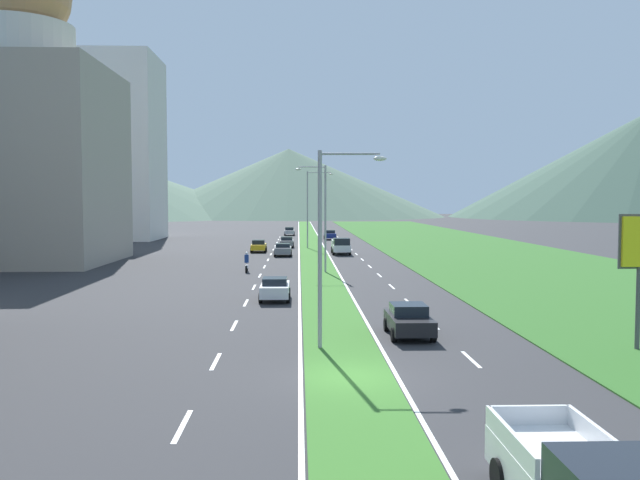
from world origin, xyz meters
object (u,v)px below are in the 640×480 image
(car_4, at_px, (287,242))
(motorcycle_rider, at_px, (247,264))
(street_lamp_far, at_px, (310,204))
(street_lamp_mid, at_px, (322,211))
(car_2, at_px, (275,288))
(car_0, at_px, (283,250))
(car_5, at_px, (289,231))
(street_lamp_near, at_px, (328,234))
(car_6, at_px, (259,246))
(pickup_truck_1, at_px, (341,246))
(car_1, at_px, (409,320))
(car_3, at_px, (330,235))

(car_4, bearing_deg, motorcycle_rider, 174.50)
(street_lamp_far, distance_m, car_4, 6.44)
(street_lamp_mid, height_order, car_2, street_lamp_mid)
(car_0, bearing_deg, car_5, -0.16)
(street_lamp_mid, distance_m, motorcycle_rider, 8.24)
(street_lamp_mid, relative_size, motorcycle_rider, 4.74)
(street_lamp_near, bearing_deg, car_5, 91.77)
(car_6, relative_size, pickup_truck_1, 0.75)
(street_lamp_near, bearing_deg, car_0, 93.61)
(street_lamp_far, relative_size, car_0, 2.55)
(car_1, height_order, pickup_truck_1, pickup_truck_1)
(car_0, relative_size, pickup_truck_1, 0.75)
(car_2, bearing_deg, street_lamp_near, -168.88)
(car_0, xyz_separation_m, car_2, (0.28, -34.15, 0.00))
(car_1, distance_m, car_2, 13.30)
(car_3, bearing_deg, car_5, -153.47)
(street_lamp_far, bearing_deg, car_4, 146.41)
(car_1, relative_size, car_4, 0.97)
(street_lamp_far, bearing_deg, car_0, -105.37)
(street_lamp_near, xyz_separation_m, street_lamp_mid, (0.85, 30.25, 0.50))
(street_lamp_far, xyz_separation_m, car_4, (-3.19, 2.12, -5.18))
(street_lamp_far, height_order, car_1, street_lamp_far)
(street_lamp_near, distance_m, car_4, 62.83)
(car_1, xyz_separation_m, car_5, (-6.86, 91.73, -0.00))
(car_4, bearing_deg, car_2, -179.89)
(street_lamp_mid, relative_size, street_lamp_far, 0.92)
(car_1, bearing_deg, car_0, -171.30)
(street_lamp_far, height_order, car_2, street_lamp_far)
(car_6, bearing_deg, car_2, -175.11)
(car_2, xyz_separation_m, motorcycle_rider, (-3.13, 17.03, -0.02))
(car_1, bearing_deg, motorcycle_rider, -160.99)
(car_5, relative_size, car_6, 1.00)
(street_lamp_mid, relative_size, car_4, 2.27)
(car_0, distance_m, car_1, 46.16)
(car_3, bearing_deg, car_1, 0.00)
(car_5, relative_size, motorcycle_rider, 2.04)
(street_lamp_mid, bearing_deg, car_5, 93.36)
(car_3, xyz_separation_m, motorcycle_rider, (-9.82, -49.48, -0.04))
(street_lamp_near, xyz_separation_m, street_lamp_far, (0.34, 60.51, 1.00))
(car_1, bearing_deg, pickup_truck_1, -179.85)
(street_lamp_far, relative_size, car_6, 2.53)
(car_5, xyz_separation_m, motorcycle_rider, (-2.97, -63.21, -0.02))
(street_lamp_far, bearing_deg, pickup_truck_1, -70.86)
(car_0, relative_size, car_1, 0.99)
(street_lamp_far, distance_m, car_3, 21.01)
(car_6, xyz_separation_m, pickup_truck_1, (10.01, -3.77, 0.22))
(car_5, relative_size, pickup_truck_1, 0.76)
(street_lamp_mid, xyz_separation_m, car_0, (-3.89, 17.95, -4.67))
(street_lamp_near, xyz_separation_m, car_2, (-2.76, 14.05, -4.17))
(street_lamp_far, distance_m, motorcycle_rider, 30.52)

